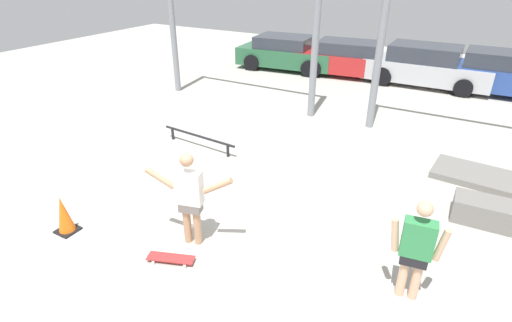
{
  "coord_description": "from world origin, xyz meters",
  "views": [
    {
      "loc": [
        3.34,
        -4.49,
        4.32
      ],
      "look_at": [
        -0.1,
        1.54,
        0.75
      ],
      "focal_mm": 28.0,
      "sensor_mm": 36.0,
      "label": 1
    }
  ],
  "objects_px": {
    "parked_car_silver": "(426,66)",
    "traffic_cone": "(64,215)",
    "parked_car_green": "(287,53)",
    "parked_car_blue": "(503,74)",
    "skateboard": "(171,258)",
    "manual_pad": "(505,183)",
    "bystander": "(416,248)",
    "skateboarder": "(190,196)",
    "parked_car_red": "(351,59)",
    "grind_rail": "(199,138)"
  },
  "relations": [
    {
      "from": "parked_car_red",
      "to": "bystander",
      "type": "xyz_separation_m",
      "value": [
        4.43,
        -11.1,
        0.19
      ]
    },
    {
      "from": "skateboarder",
      "to": "parked_car_red",
      "type": "xyz_separation_m",
      "value": [
        -1.06,
        11.64,
        -0.26
      ]
    },
    {
      "from": "skateboarder",
      "to": "bystander",
      "type": "relative_size",
      "value": 1.05
    },
    {
      "from": "skateboarder",
      "to": "skateboard",
      "type": "height_order",
      "value": "skateboarder"
    },
    {
      "from": "parked_car_silver",
      "to": "skateboard",
      "type": "bearing_deg",
      "value": -98.06
    },
    {
      "from": "grind_rail",
      "to": "bystander",
      "type": "height_order",
      "value": "bystander"
    },
    {
      "from": "grind_rail",
      "to": "traffic_cone",
      "type": "xyz_separation_m",
      "value": [
        0.08,
        -3.94,
        0.07
      ]
    },
    {
      "from": "parked_car_red",
      "to": "parked_car_silver",
      "type": "xyz_separation_m",
      "value": [
        2.82,
        0.11,
        0.03
      ]
    },
    {
      "from": "grind_rail",
      "to": "bystander",
      "type": "relative_size",
      "value": 1.42
    },
    {
      "from": "traffic_cone",
      "to": "parked_car_green",
      "type": "bearing_deg",
      "value": 97.84
    },
    {
      "from": "grind_rail",
      "to": "parked_car_green",
      "type": "xyz_separation_m",
      "value": [
        -1.61,
        8.33,
        0.4
      ]
    },
    {
      "from": "manual_pad",
      "to": "grind_rail",
      "type": "xyz_separation_m",
      "value": [
        -6.76,
        -1.66,
        0.2
      ]
    },
    {
      "from": "parked_car_green",
      "to": "parked_car_red",
      "type": "bearing_deg",
      "value": -0.8
    },
    {
      "from": "parked_car_silver",
      "to": "parked_car_blue",
      "type": "relative_size",
      "value": 1.06
    },
    {
      "from": "grind_rail",
      "to": "parked_car_green",
      "type": "bearing_deg",
      "value": 100.91
    },
    {
      "from": "parked_car_green",
      "to": "traffic_cone",
      "type": "distance_m",
      "value": 12.4
    },
    {
      "from": "skateboarder",
      "to": "skateboard",
      "type": "xyz_separation_m",
      "value": [
        -0.01,
        -0.57,
        -0.86
      ]
    },
    {
      "from": "parked_car_red",
      "to": "parked_car_blue",
      "type": "height_order",
      "value": "parked_car_blue"
    },
    {
      "from": "skateboard",
      "to": "parked_car_red",
      "type": "distance_m",
      "value": 12.27
    },
    {
      "from": "manual_pad",
      "to": "bystander",
      "type": "relative_size",
      "value": 1.8
    },
    {
      "from": "bystander",
      "to": "parked_car_green",
      "type": "bearing_deg",
      "value": -64.52
    },
    {
      "from": "parked_car_green",
      "to": "parked_car_blue",
      "type": "bearing_deg",
      "value": -2.15
    },
    {
      "from": "parked_car_blue",
      "to": "skateboarder",
      "type": "bearing_deg",
      "value": -109.94
    },
    {
      "from": "grind_rail",
      "to": "bystander",
      "type": "distance_m",
      "value": 6.15
    },
    {
      "from": "skateboarder",
      "to": "parked_car_green",
      "type": "relative_size",
      "value": 0.39
    },
    {
      "from": "grind_rail",
      "to": "parked_car_blue",
      "type": "bearing_deg",
      "value": 53.8
    },
    {
      "from": "parked_car_green",
      "to": "parked_car_silver",
      "type": "height_order",
      "value": "parked_car_silver"
    },
    {
      "from": "manual_pad",
      "to": "parked_car_blue",
      "type": "bearing_deg",
      "value": 92.45
    },
    {
      "from": "skateboarder",
      "to": "parked_car_silver",
      "type": "bearing_deg",
      "value": 66.28
    },
    {
      "from": "parked_car_green",
      "to": "parked_car_blue",
      "type": "height_order",
      "value": "parked_car_blue"
    },
    {
      "from": "parked_car_blue",
      "to": "traffic_cone",
      "type": "xyz_separation_m",
      "value": [
        -6.37,
        -12.76,
        -0.37
      ]
    },
    {
      "from": "skateboarder",
      "to": "parked_car_silver",
      "type": "height_order",
      "value": "skateboarder"
    },
    {
      "from": "parked_car_silver",
      "to": "traffic_cone",
      "type": "height_order",
      "value": "parked_car_silver"
    },
    {
      "from": "manual_pad",
      "to": "parked_car_silver",
      "type": "distance_m",
      "value": 7.57
    },
    {
      "from": "manual_pad",
      "to": "bystander",
      "type": "distance_m",
      "value": 4.43
    },
    {
      "from": "manual_pad",
      "to": "parked_car_green",
      "type": "bearing_deg",
      "value": 141.42
    },
    {
      "from": "parked_car_red",
      "to": "traffic_cone",
      "type": "bearing_deg",
      "value": -100.56
    },
    {
      "from": "bystander",
      "to": "parked_car_silver",
      "type": "bearing_deg",
      "value": -89.78
    },
    {
      "from": "parked_car_silver",
      "to": "parked_car_blue",
      "type": "bearing_deg",
      "value": 3.4
    },
    {
      "from": "manual_pad",
      "to": "parked_car_red",
      "type": "bearing_deg",
      "value": 129.17
    },
    {
      "from": "grind_rail",
      "to": "parked_car_silver",
      "type": "distance_m",
      "value": 9.54
    },
    {
      "from": "skateboarder",
      "to": "parked_car_blue",
      "type": "relative_size",
      "value": 0.4
    },
    {
      "from": "parked_car_red",
      "to": "parked_car_blue",
      "type": "distance_m",
      "value": 5.32
    },
    {
      "from": "manual_pad",
      "to": "parked_car_blue",
      "type": "height_order",
      "value": "parked_car_blue"
    },
    {
      "from": "parked_car_red",
      "to": "traffic_cone",
      "type": "distance_m",
      "value": 12.55
    },
    {
      "from": "grind_rail",
      "to": "parked_car_red",
      "type": "xyz_separation_m",
      "value": [
        1.14,
        8.56,
        0.4
      ]
    },
    {
      "from": "traffic_cone",
      "to": "parked_car_blue",
      "type": "bearing_deg",
      "value": 63.48
    },
    {
      "from": "parked_car_blue",
      "to": "bystander",
      "type": "relative_size",
      "value": 2.64
    },
    {
      "from": "parked_car_blue",
      "to": "skateboard",
      "type": "bearing_deg",
      "value": -109.14
    },
    {
      "from": "bystander",
      "to": "grind_rail",
      "type": "bearing_deg",
      "value": -32.46
    }
  ]
}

